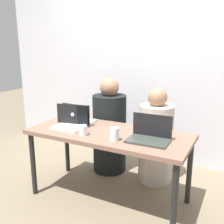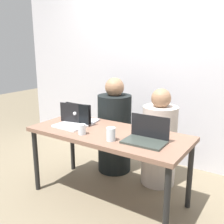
{
  "view_description": "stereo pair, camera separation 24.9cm",
  "coord_description": "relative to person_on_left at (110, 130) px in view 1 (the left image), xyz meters",
  "views": [
    {
      "loc": [
        1.11,
        -2.08,
        1.5
      ],
      "look_at": [
        0.0,
        0.07,
        0.88
      ],
      "focal_mm": 42.0,
      "sensor_mm": 36.0,
      "label": 1
    },
    {
      "loc": [
        1.32,
        -1.95,
        1.5
      ],
      "look_at": [
        0.0,
        0.07,
        0.88
      ],
      "focal_mm": 42.0,
      "sensor_mm": 36.0,
      "label": 2
    }
  ],
  "objects": [
    {
      "name": "person_on_left",
      "position": [
        0.0,
        0.0,
        0.0
      ],
      "size": [
        0.42,
        0.42,
        1.14
      ],
      "rotation": [
        0.0,
        0.0,
        3.09
      ],
      "color": "black",
      "rests_on": "ground"
    },
    {
      "name": "water_glass_left",
      "position": [
        0.13,
        -0.75,
        0.24
      ],
      "size": [
        0.07,
        0.07,
        0.1
      ],
      "color": "silver",
      "rests_on": "desk"
    },
    {
      "name": "laptop_front_left",
      "position": [
        -0.12,
        -0.6,
        0.24
      ],
      "size": [
        0.31,
        0.26,
        0.22
      ],
      "rotation": [
        0.0,
        0.0,
        -0.03
      ],
      "color": "silver",
      "rests_on": "desk"
    },
    {
      "name": "person_on_right",
      "position": [
        0.58,
        -0.0,
        -0.03
      ],
      "size": [
        0.46,
        0.46,
        1.07
      ],
      "rotation": [
        0.0,
        0.0,
        3.41
      ],
      "color": "#BEB1A6",
      "rests_on": "ground"
    },
    {
      "name": "laptop_back_left",
      "position": [
        -0.15,
        -0.47,
        0.24
      ],
      "size": [
        0.39,
        0.29,
        0.22
      ],
      "rotation": [
        0.0,
        0.0,
        3.34
      ],
      "color": "silver",
      "rests_on": "desk"
    },
    {
      "name": "laptop_front_right",
      "position": [
        0.71,
        -0.6,
        0.24
      ],
      "size": [
        0.36,
        0.26,
        0.22
      ],
      "rotation": [
        0.0,
        0.0,
        0.03
      ],
      "color": "#353D37",
      "rests_on": "desk"
    },
    {
      "name": "ground_plane",
      "position": [
        0.29,
        -0.56,
        -0.51
      ],
      "size": [
        12.0,
        12.0,
        0.0
      ],
      "primitive_type": "plane",
      "color": "#746751"
    },
    {
      "name": "water_glass_right",
      "position": [
        0.44,
        -0.74,
        0.24
      ],
      "size": [
        0.08,
        0.08,
        0.12
      ],
      "color": "silver",
      "rests_on": "desk"
    },
    {
      "name": "back_wall",
      "position": [
        0.29,
        0.61,
        0.81
      ],
      "size": [
        4.5,
        0.1,
        2.64
      ],
      "primitive_type": "cube",
      "color": "silver",
      "rests_on": "ground"
    },
    {
      "name": "desk",
      "position": [
        0.29,
        -0.56,
        0.13
      ],
      "size": [
        1.54,
        0.67,
        0.7
      ],
      "color": "#7F5B49",
      "rests_on": "ground"
    }
  ]
}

